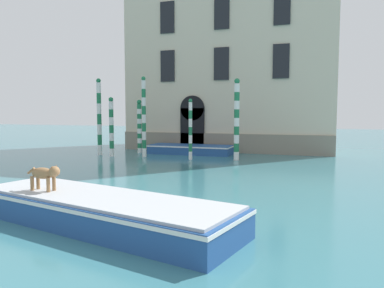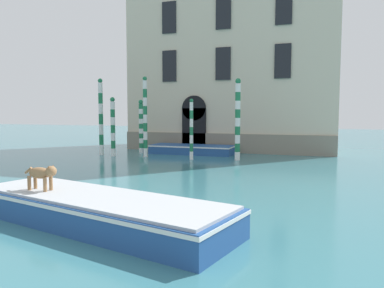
{
  "view_description": "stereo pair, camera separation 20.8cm",
  "coord_description": "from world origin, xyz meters",
  "px_view_note": "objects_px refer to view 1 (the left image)",
  "views": [
    {
      "loc": [
        5.07,
        -0.2,
        2.59
      ],
      "look_at": [
        -0.17,
        14.95,
        1.2
      ],
      "focal_mm": 35.0,
      "sensor_mm": 36.0,
      "label": 1
    },
    {
      "loc": [
        5.26,
        -0.13,
        2.59
      ],
      "look_at": [
        -0.17,
        14.95,
        1.2
      ],
      "focal_mm": 35.0,
      "sensor_mm": 36.0,
      "label": 2
    }
  ],
  "objects_px": {
    "boat_moored_near_palazzo": "(191,149)",
    "mooring_pole_4": "(190,129)",
    "mooring_pole_1": "(237,119)",
    "boat_foreground": "(100,209)",
    "mooring_pole_5": "(139,126)",
    "dog_on_deck": "(45,174)",
    "mooring_pole_2": "(144,116)",
    "mooring_pole_3": "(99,117)",
    "mooring_pole_0": "(111,126)"
  },
  "relations": [
    {
      "from": "boat_moored_near_palazzo",
      "to": "mooring_pole_4",
      "type": "distance_m",
      "value": 3.13
    },
    {
      "from": "boat_moored_near_palazzo",
      "to": "mooring_pole_1",
      "type": "height_order",
      "value": "mooring_pole_1"
    },
    {
      "from": "boat_foreground",
      "to": "mooring_pole_5",
      "type": "bearing_deg",
      "value": 126.35
    },
    {
      "from": "mooring_pole_1",
      "to": "mooring_pole_4",
      "type": "relative_size",
      "value": 1.32
    },
    {
      "from": "dog_on_deck",
      "to": "mooring_pole_5",
      "type": "relative_size",
      "value": 0.29
    },
    {
      "from": "dog_on_deck",
      "to": "mooring_pole_1",
      "type": "height_order",
      "value": "mooring_pole_1"
    },
    {
      "from": "mooring_pole_2",
      "to": "mooring_pole_4",
      "type": "distance_m",
      "value": 3.07
    },
    {
      "from": "mooring_pole_1",
      "to": "mooring_pole_3",
      "type": "height_order",
      "value": "mooring_pole_3"
    },
    {
      "from": "boat_moored_near_palazzo",
      "to": "mooring_pole_3",
      "type": "bearing_deg",
      "value": -154.18
    },
    {
      "from": "mooring_pole_2",
      "to": "mooring_pole_0",
      "type": "bearing_deg",
      "value": -166.58
    },
    {
      "from": "mooring_pole_0",
      "to": "mooring_pole_4",
      "type": "distance_m",
      "value": 4.85
    },
    {
      "from": "mooring_pole_0",
      "to": "mooring_pole_3",
      "type": "height_order",
      "value": "mooring_pole_3"
    },
    {
      "from": "mooring_pole_2",
      "to": "mooring_pole_5",
      "type": "height_order",
      "value": "mooring_pole_2"
    },
    {
      "from": "mooring_pole_0",
      "to": "mooring_pole_4",
      "type": "relative_size",
      "value": 1.04
    },
    {
      "from": "mooring_pole_1",
      "to": "mooring_pole_4",
      "type": "xyz_separation_m",
      "value": [
        -2.4,
        -0.58,
        -0.54
      ]
    },
    {
      "from": "boat_moored_near_palazzo",
      "to": "mooring_pole_5",
      "type": "relative_size",
      "value": 1.54
    },
    {
      "from": "dog_on_deck",
      "to": "boat_foreground",
      "type": "bearing_deg",
      "value": 1.96
    },
    {
      "from": "dog_on_deck",
      "to": "boat_moored_near_palazzo",
      "type": "relative_size",
      "value": 0.19
    },
    {
      "from": "mooring_pole_3",
      "to": "mooring_pole_5",
      "type": "distance_m",
      "value": 2.58
    },
    {
      "from": "mooring_pole_3",
      "to": "mooring_pole_2",
      "type": "bearing_deg",
      "value": 3.25
    },
    {
      "from": "boat_foreground",
      "to": "mooring_pole_3",
      "type": "height_order",
      "value": "mooring_pole_3"
    },
    {
      "from": "mooring_pole_3",
      "to": "mooring_pole_4",
      "type": "distance_m",
      "value": 5.87
    },
    {
      "from": "dog_on_deck",
      "to": "mooring_pole_3",
      "type": "height_order",
      "value": "mooring_pole_3"
    },
    {
      "from": "boat_foreground",
      "to": "mooring_pole_0",
      "type": "xyz_separation_m",
      "value": [
        -6.77,
        11.69,
        1.37
      ]
    },
    {
      "from": "dog_on_deck",
      "to": "mooring_pole_2",
      "type": "bearing_deg",
      "value": 107.71
    },
    {
      "from": "mooring_pole_2",
      "to": "mooring_pole_4",
      "type": "height_order",
      "value": "mooring_pole_2"
    },
    {
      "from": "boat_foreground",
      "to": "mooring_pole_5",
      "type": "distance_m",
      "value": 15.14
    },
    {
      "from": "mooring_pole_1",
      "to": "mooring_pole_5",
      "type": "bearing_deg",
      "value": 166.93
    },
    {
      "from": "mooring_pole_1",
      "to": "mooring_pole_5",
      "type": "relative_size",
      "value": 1.3
    },
    {
      "from": "mooring_pole_4",
      "to": "boat_foreground",
      "type": "bearing_deg",
      "value": -80.69
    },
    {
      "from": "mooring_pole_3",
      "to": "mooring_pole_4",
      "type": "relative_size",
      "value": 1.39
    },
    {
      "from": "boat_moored_near_palazzo",
      "to": "mooring_pole_5",
      "type": "bearing_deg",
      "value": -170.28
    },
    {
      "from": "mooring_pole_2",
      "to": "mooring_pole_5",
      "type": "bearing_deg",
      "value": 124.41
    },
    {
      "from": "boat_moored_near_palazzo",
      "to": "mooring_pole_0",
      "type": "distance_m",
      "value": 4.97
    },
    {
      "from": "mooring_pole_0",
      "to": "mooring_pole_3",
      "type": "bearing_deg",
      "value": 163.94
    },
    {
      "from": "boat_foreground",
      "to": "mooring_pole_4",
      "type": "distance_m",
      "value": 11.95
    },
    {
      "from": "boat_moored_near_palazzo",
      "to": "mooring_pole_3",
      "type": "relative_size",
      "value": 1.13
    },
    {
      "from": "mooring_pole_1",
      "to": "mooring_pole_3",
      "type": "xyz_separation_m",
      "value": [
        -8.23,
        -0.33,
        0.1
      ]
    },
    {
      "from": "mooring_pole_4",
      "to": "mooring_pole_5",
      "type": "relative_size",
      "value": 0.99
    },
    {
      "from": "dog_on_deck",
      "to": "mooring_pole_1",
      "type": "distance_m",
      "value": 12.51
    },
    {
      "from": "dog_on_deck",
      "to": "mooring_pole_1",
      "type": "relative_size",
      "value": 0.22
    },
    {
      "from": "boat_foreground",
      "to": "mooring_pole_5",
      "type": "height_order",
      "value": "mooring_pole_5"
    },
    {
      "from": "dog_on_deck",
      "to": "mooring_pole_2",
      "type": "distance_m",
      "value": 12.65
    },
    {
      "from": "mooring_pole_4",
      "to": "mooring_pole_0",
      "type": "bearing_deg",
      "value": -179.62
    },
    {
      "from": "boat_foreground",
      "to": "boat_moored_near_palazzo",
      "type": "relative_size",
      "value": 1.37
    },
    {
      "from": "mooring_pole_1",
      "to": "mooring_pole_2",
      "type": "height_order",
      "value": "mooring_pole_2"
    },
    {
      "from": "mooring_pole_4",
      "to": "boat_moored_near_palazzo",
      "type": "bearing_deg",
      "value": 109.08
    },
    {
      "from": "dog_on_deck",
      "to": "mooring_pole_4",
      "type": "distance_m",
      "value": 11.74
    },
    {
      "from": "boat_foreground",
      "to": "mooring_pole_1",
      "type": "bearing_deg",
      "value": 100.51
    },
    {
      "from": "mooring_pole_1",
      "to": "dog_on_deck",
      "type": "bearing_deg",
      "value": -99.24
    }
  ]
}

